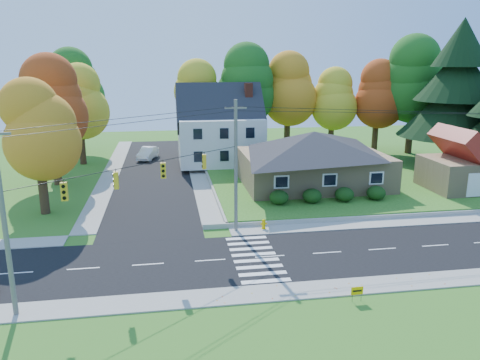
% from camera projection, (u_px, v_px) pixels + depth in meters
% --- Properties ---
extents(ground, '(120.00, 120.00, 0.00)m').
position_uv_depth(ground, '(270.00, 257.00, 31.22)').
color(ground, '#3D7923').
extents(road_main, '(90.00, 8.00, 0.02)m').
position_uv_depth(road_main, '(270.00, 256.00, 31.22)').
color(road_main, black).
rests_on(road_main, ground).
extents(road_cross, '(8.00, 44.00, 0.02)m').
position_uv_depth(road_cross, '(155.00, 172.00, 54.87)').
color(road_cross, black).
rests_on(road_cross, ground).
extents(sidewalk_north, '(90.00, 2.00, 0.08)m').
position_uv_depth(sidewalk_north, '(256.00, 230.00, 35.99)').
color(sidewalk_north, '#9C9A90').
rests_on(sidewalk_north, ground).
extents(sidewalk_south, '(90.00, 2.00, 0.08)m').
position_uv_depth(sidewalk_south, '(289.00, 291.00, 26.43)').
color(sidewalk_south, '#9C9A90').
rests_on(sidewalk_south, ground).
extents(lawn, '(30.00, 30.00, 0.50)m').
position_uv_depth(lawn, '(341.00, 173.00, 53.24)').
color(lawn, '#3D7923').
rests_on(lawn, ground).
extents(ranch_house, '(14.60, 10.60, 5.40)m').
position_uv_depth(ranch_house, '(313.00, 157.00, 46.94)').
color(ranch_house, tan).
rests_on(ranch_house, lawn).
extents(colonial_house, '(10.40, 8.40, 9.60)m').
position_uv_depth(colonial_house, '(220.00, 129.00, 56.88)').
color(colonial_house, silver).
rests_on(colonial_house, lawn).
extents(garage, '(7.30, 6.30, 4.60)m').
position_uv_depth(garage, '(465.00, 165.00, 45.35)').
color(garage, tan).
rests_on(garage, lawn).
extents(hedge_row, '(10.70, 1.70, 1.27)m').
position_uv_depth(hedge_row, '(328.00, 195.00, 41.46)').
color(hedge_row, '#163A10').
rests_on(hedge_row, lawn).
extents(traffic_infrastructure, '(38.10, 10.66, 10.00)m').
position_uv_depth(traffic_infrastructure, '(264.00, 177.00, 31.22)').
color(traffic_infrastructure, '#666059').
rests_on(traffic_infrastructure, ground).
extents(tree_lot_0, '(6.72, 6.72, 12.51)m').
position_uv_depth(tree_lot_0, '(199.00, 95.00, 61.38)').
color(tree_lot_0, '#3F2A19').
rests_on(tree_lot_0, lawn).
extents(tree_lot_1, '(7.84, 7.84, 14.60)m').
position_uv_depth(tree_lot_1, '(246.00, 85.00, 61.02)').
color(tree_lot_1, '#3F2A19').
rests_on(tree_lot_1, lawn).
extents(tree_lot_2, '(7.28, 7.28, 13.56)m').
position_uv_depth(tree_lot_2, '(288.00, 89.00, 63.06)').
color(tree_lot_2, '#3F2A19').
rests_on(tree_lot_2, lawn).
extents(tree_lot_3, '(6.16, 6.16, 11.47)m').
position_uv_depth(tree_lot_3, '(333.00, 99.00, 63.34)').
color(tree_lot_3, '#3F2A19').
rests_on(tree_lot_3, lawn).
extents(tree_lot_4, '(6.72, 6.72, 12.51)m').
position_uv_depth(tree_lot_4, '(378.00, 94.00, 63.14)').
color(tree_lot_4, '#3F2A19').
rests_on(tree_lot_4, lawn).
extents(tree_lot_5, '(8.40, 8.40, 15.64)m').
position_uv_depth(tree_lot_5, '(414.00, 80.00, 61.36)').
color(tree_lot_5, '#3F2A19').
rests_on(tree_lot_5, lawn).
extents(conifer_east_a, '(12.80, 12.80, 16.96)m').
position_uv_depth(conifer_east_a, '(457.00, 90.00, 54.07)').
color(conifer_east_a, '#3F2A19').
rests_on(conifer_east_a, lawn).
extents(tree_west_0, '(6.16, 6.16, 11.47)m').
position_uv_depth(tree_west_0, '(37.00, 130.00, 38.33)').
color(tree_west_0, '#3F2A19').
rests_on(tree_west_0, ground).
extents(tree_west_1, '(7.28, 7.28, 13.56)m').
position_uv_depth(tree_west_1, '(50.00, 104.00, 47.42)').
color(tree_west_1, '#3F2A19').
rests_on(tree_west_1, ground).
extents(tree_west_2, '(6.72, 6.72, 12.51)m').
position_uv_depth(tree_west_2, '(78.00, 102.00, 57.30)').
color(tree_west_2, '#3F2A19').
rests_on(tree_west_2, ground).
extents(tree_west_3, '(7.84, 7.84, 14.60)m').
position_uv_depth(tree_west_3, '(73.00, 88.00, 64.32)').
color(tree_west_3, '#3F2A19').
rests_on(tree_west_3, ground).
extents(white_car, '(2.90, 5.12, 1.60)m').
position_uv_depth(white_car, '(148.00, 153.00, 61.84)').
color(white_car, white).
rests_on(white_car, road_cross).
extents(fire_hydrant, '(0.48, 0.38, 0.85)m').
position_uv_depth(fire_hydrant, '(264.00, 224.00, 36.15)').
color(fire_hydrant, '#D8AF00').
rests_on(fire_hydrant, ground).
extents(yard_sign, '(0.69, 0.04, 0.86)m').
position_uv_depth(yard_sign, '(357.00, 291.00, 25.27)').
color(yard_sign, black).
rests_on(yard_sign, ground).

